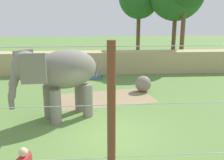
{
  "coord_description": "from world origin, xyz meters",
  "views": [
    {
      "loc": [
        -0.54,
        -9.25,
        4.61
      ],
      "look_at": [
        0.45,
        3.62,
        1.4
      ],
      "focal_mm": 39.46,
      "sensor_mm": 36.0,
      "label": 1
    }
  ],
  "objects": [
    {
      "name": "embankment_wall",
      "position": [
        0.0,
        12.01,
        0.93
      ],
      "size": [
        36.0,
        1.8,
        1.86
      ],
      "primitive_type": "cube",
      "color": "tan",
      "rests_on": "ground"
    },
    {
      "name": "dirt_patch",
      "position": [
        0.22,
        4.79,
        0.0
      ],
      "size": [
        5.95,
        4.06,
        0.01
      ],
      "primitive_type": "cube",
      "rotation": [
        0.0,
        0.0,
        0.19
      ],
      "color": "#937F5B",
      "rests_on": "ground"
    },
    {
      "name": "enrichment_ball",
      "position": [
        2.66,
        5.98,
        0.52
      ],
      "size": [
        1.03,
        1.03,
        1.03
      ],
      "primitive_type": "sphere",
      "color": "gray",
      "rests_on": "ground"
    },
    {
      "name": "elephant",
      "position": [
        -2.07,
        1.88,
        2.21
      ],
      "size": [
        4.08,
        3.13,
        3.33
      ],
      "color": "gray",
      "rests_on": "ground"
    },
    {
      "name": "cable_fence",
      "position": [
        -0.02,
        -2.93,
        2.05
      ],
      "size": [
        10.86,
        0.24,
        4.09
      ],
      "color": "brown",
      "rests_on": "ground"
    },
    {
      "name": "water_tub",
      "position": [
        -0.4,
        9.9,
        0.18
      ],
      "size": [
        1.1,
        1.1,
        0.35
      ],
      "color": "slate",
      "rests_on": "ground"
    },
    {
      "name": "ground_plane",
      "position": [
        0.0,
        0.0,
        0.0
      ],
      "size": [
        120.0,
        120.0,
        0.0
      ],
      "primitive_type": "plane",
      "color": "#5B7F3D"
    }
  ]
}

